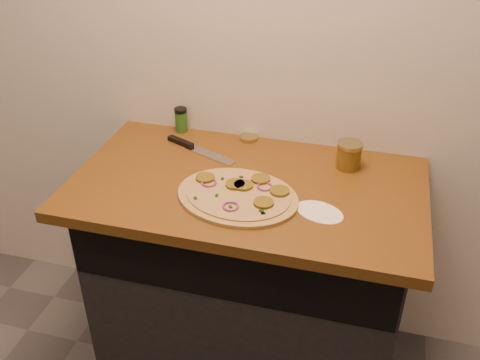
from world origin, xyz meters
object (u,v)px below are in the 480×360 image
(spice_shaker, at_px, (181,120))
(chefs_knife, at_px, (194,148))
(salsa_jar, at_px, (349,155))
(pizza, at_px, (238,195))

(spice_shaker, bearing_deg, chefs_knife, -52.86)
(chefs_knife, xyz_separation_m, salsa_jar, (0.57, 0.02, 0.04))
(salsa_jar, xyz_separation_m, spice_shaker, (-0.67, 0.11, 0.00))
(spice_shaker, bearing_deg, salsa_jar, -9.54)
(chefs_knife, relative_size, salsa_jar, 3.11)
(pizza, height_order, salsa_jar, salsa_jar)
(salsa_jar, bearing_deg, spice_shaker, 170.46)
(spice_shaker, bearing_deg, pizza, -49.34)
(pizza, distance_m, spice_shaker, 0.53)
(pizza, bearing_deg, salsa_jar, 41.64)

